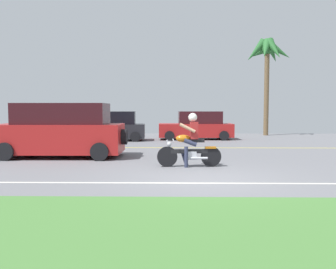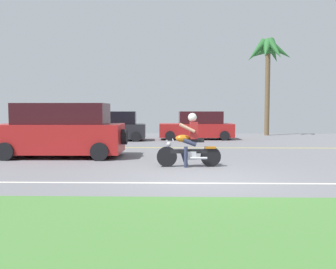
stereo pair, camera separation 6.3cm
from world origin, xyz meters
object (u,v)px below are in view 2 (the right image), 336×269
(parked_car_2, at_px, (197,126))
(palm_tree_0, at_px, (268,56))
(suv_nearby, at_px, (61,131))
(parked_car_0, at_px, (36,127))
(parked_car_1, at_px, (115,127))
(motorcyclist, at_px, (189,144))

(parked_car_2, xyz_separation_m, palm_tree_0, (5.00, 3.56, 4.67))
(suv_nearby, distance_m, parked_car_0, 9.96)
(parked_car_1, bearing_deg, palm_tree_0, 24.58)
(suv_nearby, relative_size, palm_tree_0, 0.73)
(parked_car_0, distance_m, parked_car_2, 9.98)
(suv_nearby, height_order, parked_car_1, suv_nearby)
(motorcyclist, bearing_deg, parked_car_1, 112.42)
(parked_car_1, bearing_deg, parked_car_2, 10.80)
(motorcyclist, relative_size, parked_car_2, 0.45)
(motorcyclist, relative_size, suv_nearby, 0.42)
(motorcyclist, relative_size, parked_car_1, 0.54)
(parked_car_1, xyz_separation_m, palm_tree_0, (9.78, 4.48, 4.67))
(parked_car_0, relative_size, palm_tree_0, 0.61)
(parked_car_1, bearing_deg, suv_nearby, -95.95)
(suv_nearby, height_order, palm_tree_0, palm_tree_0)
(motorcyclist, distance_m, suv_nearby, 5.24)
(motorcyclist, distance_m, parked_car_0, 14.42)
(suv_nearby, relative_size, parked_car_2, 1.09)
(suv_nearby, bearing_deg, parked_car_2, 56.18)
(parked_car_2, bearing_deg, motorcyclist, -94.47)
(parked_car_1, height_order, palm_tree_0, palm_tree_0)
(motorcyclist, bearing_deg, palm_tree_0, 67.56)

